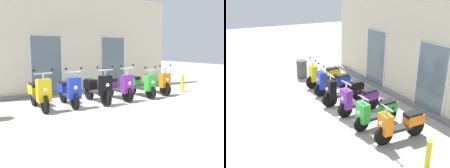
# 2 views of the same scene
# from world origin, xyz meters

# --- Properties ---
(ground_plane) EXTENTS (40.00, 40.00, 0.00)m
(ground_plane) POSITION_xyz_m (0.00, 0.00, 0.00)
(ground_plane) COLOR #A8A39E
(storefront_facade) EXTENTS (8.75, 0.50, 4.00)m
(storefront_facade) POSITION_xyz_m (0.00, 3.31, 1.93)
(storefront_facade) COLOR beige
(storefront_facade) RESTS_ON ground_plane
(scooter_yellow) EXTENTS (0.58, 1.61, 1.26)m
(scooter_yellow) POSITION_xyz_m (-2.31, 1.18, 0.50)
(scooter_yellow) COLOR black
(scooter_yellow) RESTS_ON ground_plane
(scooter_blue) EXTENTS (0.54, 1.57, 1.25)m
(scooter_blue) POSITION_xyz_m (-1.40, 1.13, 0.49)
(scooter_blue) COLOR black
(scooter_blue) RESTS_ON ground_plane
(scooter_black) EXTENTS (0.61, 1.69, 1.27)m
(scooter_black) POSITION_xyz_m (-0.42, 1.06, 0.49)
(scooter_black) COLOR black
(scooter_black) RESTS_ON ground_plane
(scooter_purple) EXTENTS (0.59, 1.60, 1.28)m
(scooter_purple) POSITION_xyz_m (0.44, 1.12, 0.48)
(scooter_purple) COLOR black
(scooter_purple) RESTS_ON ground_plane
(scooter_green) EXTENTS (0.55, 1.55, 1.17)m
(scooter_green) POSITION_xyz_m (1.44, 1.09, 0.48)
(scooter_green) COLOR black
(scooter_green) RESTS_ON ground_plane
(scooter_orange) EXTENTS (0.59, 1.60, 1.20)m
(scooter_orange) POSITION_xyz_m (2.34, 1.23, 0.47)
(scooter_orange) COLOR black
(scooter_orange) RESTS_ON ground_plane
(curb_bollard) EXTENTS (0.12, 0.12, 0.70)m
(curb_bollard) POSITION_xyz_m (3.56, 1.01, 0.35)
(curb_bollard) COLOR yellow
(curb_bollard) RESTS_ON ground_plane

